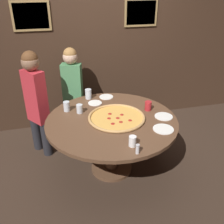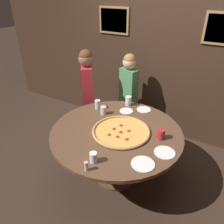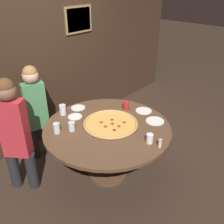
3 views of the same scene
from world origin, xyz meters
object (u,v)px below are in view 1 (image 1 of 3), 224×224
object	(u,v)px
drink_cup_far_left	(133,141)
white_plate_beside_cup	(95,103)
drink_cup_centre_back	(148,106)
white_plate_right_side	(106,97)
dining_table	(112,129)
diner_far_right	(36,99)
drink_cup_near_right	(80,109)
condiment_shaker	(138,149)
drink_cup_front_edge	(88,94)
white_plate_near_front	(164,116)
white_plate_left_side	(163,129)
diner_side_right	(73,88)
drink_cup_by_shaker	(67,106)
giant_pizza	(117,118)

from	to	relation	value
drink_cup_far_left	white_plate_beside_cup	xyz separation A→B (m)	(-0.17, 1.04, -0.05)
drink_cup_centre_back	white_plate_right_side	xyz separation A→B (m)	(-0.42, 0.51, -0.05)
dining_table	white_plate_beside_cup	xyz separation A→B (m)	(-0.11, 0.47, 0.14)
white_plate_beside_cup	diner_far_right	distance (m)	0.77
drink_cup_near_right	condiment_shaker	size ratio (longest dim) A/B	1.12
drink_cup_front_edge	white_plate_right_side	xyz separation A→B (m)	(0.25, -0.02, -0.06)
drink_cup_front_edge	white_plate_near_front	xyz separation A→B (m)	(0.78, -0.74, -0.06)
dining_table	drink_cup_near_right	distance (m)	0.46
dining_table	white_plate_beside_cup	bearing A→B (deg)	102.80
dining_table	drink_cup_far_left	xyz separation A→B (m)	(0.07, -0.57, 0.19)
white_plate_left_side	diner_side_right	distance (m)	1.60
white_plate_beside_cup	condiment_shaker	xyz separation A→B (m)	(0.18, -1.16, 0.05)
drink_cup_front_edge	white_plate_left_side	world-z (taller)	drink_cup_front_edge
drink_cup_by_shaker	drink_cup_far_left	world-z (taller)	drink_cup_by_shaker
diner_side_right	drink_cup_front_edge	bearing A→B (deg)	134.96
giant_pizza	drink_cup_by_shaker	distance (m)	0.65
drink_cup_near_right	diner_far_right	distance (m)	0.64
drink_cup_far_left	white_plate_left_side	xyz separation A→B (m)	(0.42, 0.21, -0.05)
white_plate_beside_cup	white_plate_near_front	xyz separation A→B (m)	(0.72, -0.57, 0.00)
white_plate_near_front	condiment_shaker	bearing A→B (deg)	-132.35
drink_cup_centre_back	white_plate_right_side	world-z (taller)	drink_cup_centre_back
white_plate_left_side	diner_far_right	bearing A→B (deg)	143.74
drink_cup_front_edge	diner_side_right	world-z (taller)	diner_side_right
drink_cup_front_edge	diner_far_right	world-z (taller)	diner_far_right
diner_side_right	drink_cup_by_shaker	bearing A→B (deg)	96.37
white_plate_beside_cup	condiment_shaker	world-z (taller)	condiment_shaker
giant_pizza	diner_side_right	world-z (taller)	diner_side_right
white_plate_beside_cup	white_plate_right_side	world-z (taller)	same
white_plate_right_side	white_plate_left_side	xyz separation A→B (m)	(0.41, -0.99, 0.00)
dining_table	condiment_shaker	distance (m)	0.72
drink_cup_front_edge	white_plate_beside_cup	distance (m)	0.19
drink_cup_front_edge	diner_side_right	bearing A→B (deg)	116.15
drink_cup_by_shaker	drink_cup_far_left	distance (m)	1.07
drink_cup_far_left	diner_far_right	bearing A→B (deg)	127.67
drink_cup_by_shaker	white_plate_right_side	world-z (taller)	drink_cup_by_shaker
giant_pizza	white_plate_left_side	size ratio (longest dim) A/B	2.96
drink_cup_near_right	diner_side_right	xyz separation A→B (m)	(-0.00, 0.75, -0.02)
white_plate_beside_cup	white_plate_right_side	xyz separation A→B (m)	(0.19, 0.16, 0.00)
drink_cup_far_left	white_plate_near_front	world-z (taller)	drink_cup_far_left
drink_cup_by_shaker	drink_cup_front_edge	bearing A→B (deg)	42.65
drink_cup_far_left	diner_far_right	world-z (taller)	diner_far_right
diner_side_right	giant_pizza	bearing A→B (deg)	130.61
drink_cup_far_left	diner_side_right	distance (m)	1.62
white_plate_left_side	condiment_shaker	xyz separation A→B (m)	(-0.42, -0.33, 0.05)
drink_cup_far_left	white_plate_beside_cup	world-z (taller)	drink_cup_far_left
drink_cup_far_left	drink_cup_by_shaker	bearing A→B (deg)	121.25
dining_table	drink_cup_centre_back	bearing A→B (deg)	12.85
drink_cup_near_right	diner_far_right	bearing A→B (deg)	144.34
drink_cup_near_right	white_plate_near_front	xyz separation A→B (m)	(0.95, -0.35, -0.05)
white_plate_near_front	diner_far_right	bearing A→B (deg)	153.81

